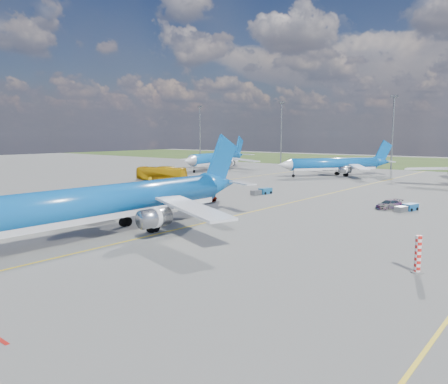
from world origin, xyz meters
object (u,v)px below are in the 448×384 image
Objects in this scene: service_car_b at (202,197)px; baggage_tug_c at (262,192)px; bg_jet_nnw at (334,176)px; baggage_tug_w at (407,208)px; main_airliner at (120,233)px; apron_bus at (162,174)px; service_car_a at (199,196)px; service_car_c at (389,204)px; warning_post at (418,254)px; bg_jet_nw at (216,170)px.

service_car_b is 1.09× the size of baggage_tug_c.
baggage_tug_w is (31.10, -42.15, 0.46)m from bg_jet_nnw.
main_airliner reaches higher than baggage_tug_c.
baggage_tug_w is at bearing 60.81° from main_airliner.
apron_bus is 31.90m from service_car_a.
baggage_tug_c is at bearing -161.66° from service_car_c.
warning_post is at bearing 12.86° from main_airliner.
service_car_a is (-39.37, 17.43, -0.84)m from warning_post.
baggage_tug_w is at bearing 5.19° from baggage_tug_c.
bg_jet_nw is 87.51m from main_airliner.
service_car_a is (1.01, -53.30, 0.66)m from bg_jet_nnw.
service_car_a is 13.20m from baggage_tug_c.
warning_post is 0.67× the size of service_car_c.
baggage_tug_c is (31.33, -4.25, -1.19)m from apron_bus.
bg_jet_nnw is at bearing -55.55° from apron_bus.
service_car_a is at bearing 156.12° from warning_post.
warning_post is 0.77× the size of service_car_a.
service_car_b is at bearing -63.00° from bg_jet_nw.
bg_jet_nw is at bearing 170.93° from service_car_c.
baggage_tug_w is at bearing 15.66° from service_car_c.
baggage_tug_c is (4.20, 12.51, -0.17)m from service_car_a.
baggage_tug_w is (30.09, 11.16, -0.21)m from service_car_a.
main_airliner is 24.22m from service_car_b.
bg_jet_nw reaches higher than baggage_tug_c.
warning_post reaches higher than baggage_tug_c.
bg_jet_nnw is 7.18× the size of baggage_tug_c.
bg_jet_nnw is (-40.38, 70.74, -1.50)m from warning_post.
service_car_a reaches higher than service_car_c.
service_car_a is at bearing 113.62° from main_airliner.
warning_post is at bearing -52.00° from bg_jet_nw.
main_airliner is (10.83, -76.92, 0.00)m from bg_jet_nnw.
main_airliner is 54.76m from apron_bus.
bg_jet_nw is at bearing -139.68° from bg_jet_nnw.
apron_bus is 3.10× the size of service_car_a.
warning_post reaches higher than service_car_a.
warning_post is 31.24m from service_car_c.
bg_jet_nnw is at bearing 76.41° from service_car_a.
bg_jet_nnw is 6.59× the size of service_car_b.
service_car_c is at bearing -41.35° from bg_jet_nw.
bg_jet_nw is 75.92m from service_car_c.
bg_jet_nw is 9.76× the size of service_car_a.
service_car_c is at bearing 64.38° from main_airliner.
baggage_tug_c is (2.74, 13.41, -0.24)m from service_car_b.
main_airliner reaches higher than baggage_tug_w.
warning_post is 102.51m from bg_jet_nw.
warning_post is 46.20m from baggage_tug_c.
bg_jet_nnw reaches higher than apron_bus.
warning_post is at bearing -38.56° from service_car_a.
service_car_c is (28.42, -41.89, 0.65)m from bg_jet_nnw.
service_car_b reaches higher than service_car_c.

